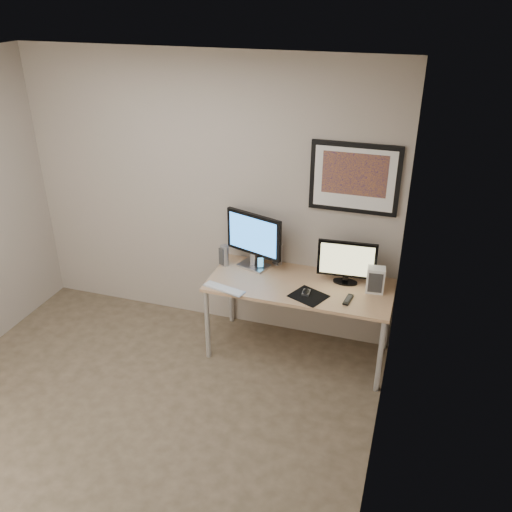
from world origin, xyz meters
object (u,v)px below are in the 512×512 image
at_px(monitor_large, 254,238).
at_px(speaker_right, 278,254).
at_px(fan_unit, 375,280).
at_px(framed_art, 355,178).
at_px(speaker_left, 224,255).
at_px(phone_dock, 260,263).
at_px(monitor_tv, 347,261).
at_px(desk, 300,290).
at_px(keyboard, 224,289).

height_order(monitor_large, speaker_right, monitor_large).
height_order(monitor_large, fan_unit, monitor_large).
relative_size(framed_art, speaker_left, 3.81).
height_order(speaker_right, phone_dock, speaker_right).
relative_size(monitor_tv, speaker_right, 2.49).
xyz_separation_m(desk, monitor_large, (-0.48, 0.18, 0.36)).
height_order(monitor_tv, keyboard, monitor_tv).
bearing_deg(phone_dock, speaker_left, 160.32).
height_order(desk, keyboard, keyboard).
distance_m(monitor_tv, phone_dock, 0.79).
height_order(framed_art, monitor_large, framed_art).
bearing_deg(phone_dock, speaker_right, 30.18).
height_order(framed_art, keyboard, framed_art).
distance_m(monitor_large, keyboard, 0.56).
bearing_deg(keyboard, monitor_large, 89.97).
distance_m(desk, framed_art, 1.07).
bearing_deg(speaker_left, speaker_right, 44.73).
bearing_deg(fan_unit, keyboard, -169.48).
bearing_deg(phone_dock, monitor_tv, -22.26).
relative_size(monitor_large, speaker_left, 2.82).
xyz_separation_m(speaker_right, keyboard, (-0.31, -0.59, -0.09)).
distance_m(speaker_left, speaker_right, 0.49).
xyz_separation_m(desk, speaker_left, (-0.75, 0.13, 0.16)).
distance_m(monitor_large, monitor_tv, 0.86).
xyz_separation_m(framed_art, speaker_right, (-0.64, -0.03, -0.79)).
xyz_separation_m(monitor_large, monitor_tv, (0.85, -0.04, -0.08)).
relative_size(desk, phone_dock, 11.49).
relative_size(monitor_large, phone_dock, 3.99).
relative_size(framed_art, monitor_tv, 1.49).
relative_size(speaker_right, fan_unit, 0.90).
height_order(desk, framed_art, framed_art).
bearing_deg(speaker_right, framed_art, 22.17).
bearing_deg(keyboard, desk, 39.66).
height_order(speaker_left, keyboard, speaker_left).
xyz_separation_m(desk, framed_art, (0.35, 0.33, 0.96)).
distance_m(framed_art, keyboard, 1.44).
relative_size(desk, monitor_large, 2.88).
bearing_deg(phone_dock, framed_art, -7.89).
bearing_deg(phone_dock, keyboard, -135.78).
bearing_deg(framed_art, monitor_large, -169.72).
distance_m(monitor_tv, speaker_right, 0.68).
relative_size(framed_art, speaker_right, 3.70).
bearing_deg(phone_dock, fan_unit, -25.94).
bearing_deg(framed_art, fan_unit, -43.14).
bearing_deg(desk, monitor_large, 159.47).
height_order(framed_art, fan_unit, framed_art).
relative_size(framed_art, monitor_large, 1.35).
bearing_deg(phone_dock, monitor_large, 132.12).
bearing_deg(monitor_tv, phone_dock, 175.69).
bearing_deg(desk, monitor_tv, 20.49).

